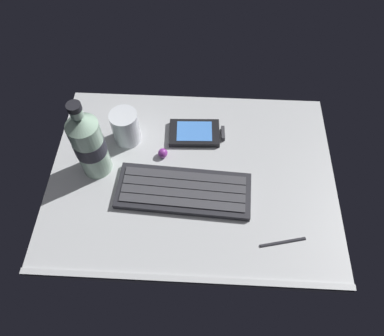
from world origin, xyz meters
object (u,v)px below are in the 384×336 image
(trackball_mouse, at_px, (163,153))
(handheld_device, at_px, (197,133))
(stylus_pen, at_px, (283,242))
(juice_cup, at_px, (126,128))
(keyboard, at_px, (184,191))
(water_bottle, at_px, (89,144))

(trackball_mouse, bearing_deg, handheld_device, 40.34)
(stylus_pen, bearing_deg, juice_cup, 131.96)
(keyboard, xyz_separation_m, handheld_device, (0.02, 0.16, -0.00))
(handheld_device, height_order, trackball_mouse, trackball_mouse)
(keyboard, distance_m, stylus_pen, 0.23)
(handheld_device, relative_size, juice_cup, 1.53)
(juice_cup, xyz_separation_m, stylus_pen, (0.35, -0.25, -0.04))
(keyboard, relative_size, juice_cup, 3.48)
(water_bottle, bearing_deg, stylus_pen, -21.63)
(keyboard, height_order, stylus_pen, keyboard)
(keyboard, height_order, juice_cup, juice_cup)
(keyboard, relative_size, trackball_mouse, 13.43)
(trackball_mouse, bearing_deg, stylus_pen, -37.44)
(trackball_mouse, height_order, stylus_pen, trackball_mouse)
(handheld_device, bearing_deg, stylus_pen, -55.14)
(juice_cup, xyz_separation_m, water_bottle, (-0.06, -0.09, 0.05))
(trackball_mouse, xyz_separation_m, stylus_pen, (0.26, -0.20, -0.01))
(keyboard, bearing_deg, handheld_device, 81.96)
(handheld_device, distance_m, stylus_pen, 0.32)
(juice_cup, xyz_separation_m, trackball_mouse, (0.09, -0.05, -0.03))
(keyboard, xyz_separation_m, trackball_mouse, (-0.05, 0.10, 0.00))
(keyboard, bearing_deg, juice_cup, 135.23)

